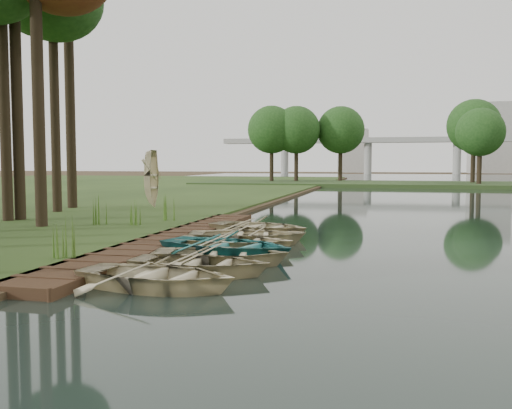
% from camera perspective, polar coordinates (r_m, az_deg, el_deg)
% --- Properties ---
extents(ground, '(300.00, 300.00, 0.00)m').
position_cam_1_polar(ground, '(18.61, -3.98, -4.22)').
color(ground, '#3D2F1D').
extents(boardwalk, '(1.60, 16.00, 0.30)m').
position_cam_1_polar(boardwalk, '(19.12, -8.58, -3.57)').
color(boardwalk, '#372315').
rests_on(boardwalk, ground).
extents(peninsula, '(50.00, 14.00, 0.45)m').
position_cam_1_polar(peninsula, '(67.66, 15.49, 1.94)').
color(peninsula, '#2B411D').
rests_on(peninsula, ground).
extents(far_trees, '(45.60, 5.60, 8.80)m').
position_cam_1_polar(far_trees, '(67.67, 12.75, 7.24)').
color(far_trees, black).
rests_on(far_trees, peninsula).
extents(bridge, '(95.90, 4.00, 8.60)m').
position_cam_1_polar(bridge, '(137.80, 16.29, 5.85)').
color(bridge, '#A5A5A0').
rests_on(bridge, ground).
extents(building_a, '(10.00, 8.00, 18.00)m').
position_cam_1_polar(building_a, '(159.58, 22.33, 6.15)').
color(building_a, '#A5A5A0').
rests_on(building_a, ground).
extents(building_b, '(8.00, 8.00, 12.00)m').
position_cam_1_polar(building_b, '(162.94, 9.72, 5.30)').
color(building_b, '#A5A5A0').
rests_on(building_b, ground).
extents(rowboat_0, '(3.82, 2.93, 0.73)m').
position_cam_1_polar(rowboat_0, '(12.29, -9.85, -6.68)').
color(rowboat_0, '#C7B990').
rests_on(rowboat_0, water).
extents(rowboat_1, '(3.43, 2.47, 0.71)m').
position_cam_1_polar(rowboat_1, '(13.71, -5.58, -5.55)').
color(rowboat_1, '#C7B990').
rests_on(rowboat_1, water).
extents(rowboat_2, '(3.89, 3.04, 0.73)m').
position_cam_1_polar(rowboat_2, '(14.88, -3.51, -4.72)').
color(rowboat_2, '#C7B990').
rests_on(rowboat_2, water).
extents(rowboat_3, '(4.59, 3.81, 0.82)m').
position_cam_1_polar(rowboat_3, '(16.04, -2.87, -3.91)').
color(rowboat_3, teal).
rests_on(rowboat_3, water).
extents(rowboat_4, '(3.64, 2.60, 0.75)m').
position_cam_1_polar(rowboat_4, '(17.19, -2.19, -3.48)').
color(rowboat_4, '#C7B990').
rests_on(rowboat_4, water).
extents(rowboat_5, '(4.22, 3.37, 0.78)m').
position_cam_1_polar(rowboat_5, '(18.54, -0.91, -2.87)').
color(rowboat_5, '#C7B990').
rests_on(rowboat_5, water).
extents(rowboat_6, '(3.47, 2.89, 0.62)m').
position_cam_1_polar(rowboat_6, '(19.43, 0.67, -2.78)').
color(rowboat_6, '#C7B990').
rests_on(rowboat_6, water).
extents(rowboat_7, '(4.48, 3.75, 0.79)m').
position_cam_1_polar(rowboat_7, '(20.80, 0.30, -2.07)').
color(rowboat_7, '#C7B990').
rests_on(rowboat_7, water).
extents(stored_rowboat, '(3.27, 2.46, 0.64)m').
position_cam_1_polar(stored_rowboat, '(31.10, -10.24, 0.27)').
color(stored_rowboat, '#C7B990').
rests_on(stored_rowboat, bank).
extents(reeds_0, '(0.60, 0.60, 0.99)m').
position_cam_1_polar(reeds_0, '(15.22, -18.95, -3.31)').
color(reeds_0, '#3F661E').
rests_on(reeds_0, bank).
extents(reeds_1, '(0.60, 0.60, 0.96)m').
position_cam_1_polar(reeds_1, '(22.59, -11.96, -0.82)').
color(reeds_1, '#3F661E').
rests_on(reeds_1, bank).
extents(reeds_2, '(0.60, 0.60, 1.05)m').
position_cam_1_polar(reeds_2, '(23.09, -15.34, -0.66)').
color(reeds_2, '#3F661E').
rests_on(reeds_2, bank).
extents(reeds_3, '(0.60, 0.60, 1.08)m').
position_cam_1_polar(reeds_3, '(24.29, -8.67, -0.28)').
color(reeds_3, '#3F661E').
rests_on(reeds_3, bank).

